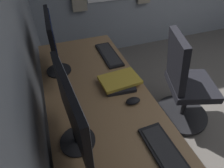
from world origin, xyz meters
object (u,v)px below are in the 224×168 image
(keyboard_main, at_px, (168,157))
(office_chair, at_px, (184,86))
(keyboard_spare, at_px, (109,55))
(mouse_main, at_px, (133,101))
(monitor_primary, at_px, (72,112))
(monitor_secondary, at_px, (53,43))
(book_stack_near, at_px, (120,82))

(keyboard_main, xyz_separation_m, office_chair, (0.69, -0.68, -0.28))
(keyboard_spare, xyz_separation_m, mouse_main, (-0.62, 0.04, 0.01))
(monitor_primary, distance_m, keyboard_spare, 0.95)
(monitor_secondary, bearing_deg, keyboard_main, -155.95)
(monitor_secondary, height_order, keyboard_spare, monitor_secondary)
(monitor_primary, relative_size, office_chair, 0.53)
(book_stack_near, height_order, office_chair, office_chair)
(monitor_secondary, xyz_separation_m, mouse_main, (-0.54, -0.43, -0.25))
(monitor_primary, height_order, book_stack_near, monitor_primary)
(office_chair, bearing_deg, keyboard_main, 135.24)
(monitor_secondary, bearing_deg, keyboard_spare, -79.83)
(mouse_main, bearing_deg, book_stack_near, 5.29)
(mouse_main, bearing_deg, keyboard_spare, -3.76)
(monitor_secondary, height_order, book_stack_near, monitor_secondary)
(office_chair, bearing_deg, monitor_primary, 111.12)
(keyboard_main, bearing_deg, keyboard_spare, -1.84)
(keyboard_main, distance_m, mouse_main, 0.43)
(keyboard_main, height_order, keyboard_spare, same)
(book_stack_near, distance_m, office_chair, 0.77)
(keyboard_spare, bearing_deg, office_chair, -119.40)
(book_stack_near, bearing_deg, monitor_primary, 133.17)
(keyboard_main, relative_size, book_stack_near, 1.38)
(keyboard_spare, xyz_separation_m, book_stack_near, (-0.42, 0.06, 0.02))
(mouse_main, height_order, book_stack_near, book_stack_near)
(book_stack_near, bearing_deg, keyboard_main, -177.65)
(monitor_primary, distance_m, mouse_main, 0.51)
(keyboard_spare, bearing_deg, monitor_secondary, 100.17)
(monitor_primary, relative_size, mouse_main, 4.95)
(keyboard_main, relative_size, keyboard_spare, 1.00)
(monitor_primary, height_order, keyboard_spare, monitor_primary)
(keyboard_main, xyz_separation_m, book_stack_near, (0.63, 0.03, 0.02))
(keyboard_spare, xyz_separation_m, office_chair, (-0.37, -0.65, -0.28))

